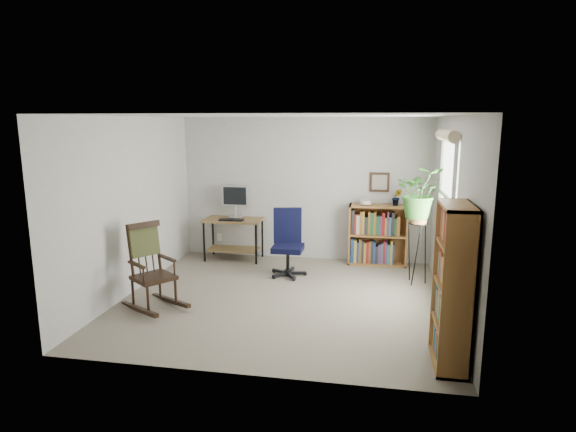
% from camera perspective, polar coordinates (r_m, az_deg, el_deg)
% --- Properties ---
extents(floor, '(4.20, 4.00, 0.00)m').
position_cam_1_polar(floor, '(6.53, -0.63, -9.75)').
color(floor, gray).
rests_on(floor, ground).
extents(ceiling, '(4.20, 4.00, 0.00)m').
position_cam_1_polar(ceiling, '(6.10, -0.67, 11.80)').
color(ceiling, silver).
rests_on(ceiling, ground).
extents(wall_back, '(4.20, 0.00, 2.40)m').
position_cam_1_polar(wall_back, '(8.15, 1.98, 3.19)').
color(wall_back, '#B5B5B0').
rests_on(wall_back, ground).
extents(wall_front, '(4.20, 0.00, 2.40)m').
position_cam_1_polar(wall_front, '(4.31, -5.63, -4.16)').
color(wall_front, '#B5B5B0').
rests_on(wall_front, ground).
extents(wall_left, '(0.00, 4.00, 2.40)m').
position_cam_1_polar(wall_left, '(6.91, -18.03, 1.18)').
color(wall_left, '#B5B5B0').
rests_on(wall_left, ground).
extents(wall_right, '(0.00, 4.00, 2.40)m').
position_cam_1_polar(wall_right, '(6.18, 18.87, -0.01)').
color(wall_right, '#B5B5B0').
rests_on(wall_right, ground).
extents(window, '(0.12, 1.20, 1.50)m').
position_cam_1_polar(window, '(6.43, 18.24, 2.26)').
color(window, silver).
rests_on(window, wall_right).
extents(desk, '(0.98, 0.54, 0.70)m').
position_cam_1_polar(desk, '(8.28, -6.45, -2.75)').
color(desk, olive).
rests_on(desk, floor).
extents(monitor, '(0.46, 0.16, 0.56)m').
position_cam_1_polar(monitor, '(8.28, -6.28, 1.72)').
color(monitor, '#B3B3B8').
rests_on(monitor, desk).
extents(keyboard, '(0.40, 0.15, 0.02)m').
position_cam_1_polar(keyboard, '(8.08, -6.75, -0.45)').
color(keyboard, black).
rests_on(keyboard, desk).
extents(office_chair, '(0.67, 0.67, 1.04)m').
position_cam_1_polar(office_chair, '(7.30, -0.02, -3.20)').
color(office_chair, black).
rests_on(office_chair, floor).
extents(rocking_chair, '(1.10, 1.02, 1.10)m').
position_cam_1_polar(rocking_chair, '(6.29, -15.70, -5.72)').
color(rocking_chair, black).
rests_on(rocking_chair, floor).
extents(low_bookshelf, '(0.94, 0.31, 1.00)m').
position_cam_1_polar(low_bookshelf, '(8.03, 10.58, -2.22)').
color(low_bookshelf, '#976331').
rests_on(low_bookshelf, floor).
extents(tall_bookshelf, '(0.30, 0.69, 1.59)m').
position_cam_1_polar(tall_bookshelf, '(4.88, 18.94, -7.88)').
color(tall_bookshelf, '#976331').
rests_on(tall_bookshelf, floor).
extents(plant_stand, '(0.33, 0.33, 1.05)m').
position_cam_1_polar(plant_stand, '(7.22, 15.05, -3.73)').
color(plant_stand, black).
rests_on(plant_stand, floor).
extents(spider_plant, '(1.69, 1.88, 1.46)m').
position_cam_1_polar(spider_plant, '(7.02, 15.54, 5.60)').
color(spider_plant, '#326D26').
rests_on(spider_plant, plant_stand).
extents(potted_plant_small, '(0.13, 0.24, 0.11)m').
position_cam_1_polar(potted_plant_small, '(7.94, 12.74, 1.61)').
color(potted_plant_small, '#326D26').
rests_on(potted_plant_small, low_bookshelf).
extents(framed_picture, '(0.32, 0.04, 0.32)m').
position_cam_1_polar(framed_picture, '(8.02, 10.79, 3.95)').
color(framed_picture, black).
rests_on(framed_picture, wall_back).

